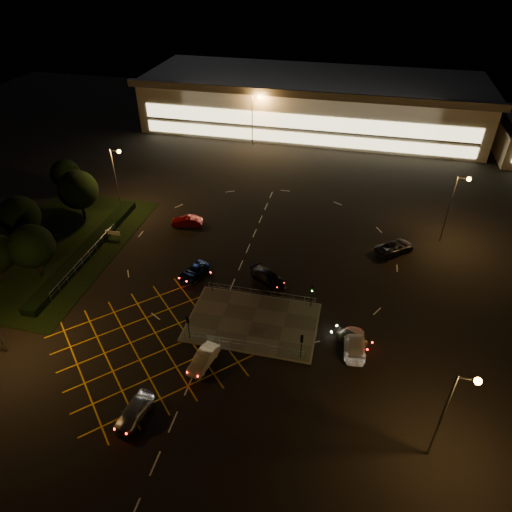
% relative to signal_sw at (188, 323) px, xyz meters
% --- Properties ---
extents(ground, '(180.00, 180.00, 0.00)m').
position_rel_signal_sw_xyz_m(ground, '(4.00, 5.99, -2.37)').
color(ground, black).
rests_on(ground, ground).
extents(pedestrian_island, '(14.00, 9.00, 0.12)m').
position_rel_signal_sw_xyz_m(pedestrian_island, '(6.00, 3.99, -2.31)').
color(pedestrian_island, '#4C4944').
rests_on(pedestrian_island, ground).
extents(grass_verge, '(18.00, 30.00, 0.08)m').
position_rel_signal_sw_xyz_m(grass_verge, '(-24.00, 11.99, -2.33)').
color(grass_verge, black).
rests_on(grass_verge, ground).
extents(hedge, '(2.00, 26.00, 1.00)m').
position_rel_signal_sw_xyz_m(hedge, '(-19.00, 11.99, -1.87)').
color(hedge, black).
rests_on(hedge, ground).
extents(supermarket, '(72.00, 26.50, 10.50)m').
position_rel_signal_sw_xyz_m(supermarket, '(4.00, 67.95, 2.95)').
color(supermarket, beige).
rests_on(supermarket, ground).
extents(streetlight_se, '(1.78, 0.56, 10.03)m').
position_rel_signal_sw_xyz_m(streetlight_se, '(24.44, -8.01, 4.20)').
color(streetlight_se, slate).
rests_on(streetlight_se, ground).
extents(streetlight_nw, '(1.78, 0.56, 10.03)m').
position_rel_signal_sw_xyz_m(streetlight_nw, '(-19.56, 23.99, 4.20)').
color(streetlight_nw, slate).
rests_on(streetlight_nw, ground).
extents(streetlight_ne, '(1.78, 0.56, 10.03)m').
position_rel_signal_sw_xyz_m(streetlight_ne, '(28.44, 25.99, 4.20)').
color(streetlight_ne, slate).
rests_on(streetlight_ne, ground).
extents(streetlight_far_left, '(1.78, 0.56, 10.03)m').
position_rel_signal_sw_xyz_m(streetlight_far_left, '(-5.56, 53.99, 4.20)').
color(streetlight_far_left, slate).
rests_on(streetlight_far_left, ground).
extents(streetlight_far_right, '(1.78, 0.56, 10.03)m').
position_rel_signal_sw_xyz_m(streetlight_far_right, '(34.44, 55.99, 4.20)').
color(streetlight_far_right, slate).
rests_on(streetlight_far_right, ground).
extents(signal_sw, '(0.28, 0.30, 3.15)m').
position_rel_signal_sw_xyz_m(signal_sw, '(0.00, 0.00, 0.00)').
color(signal_sw, black).
rests_on(signal_sw, pedestrian_island).
extents(signal_se, '(0.28, 0.30, 3.15)m').
position_rel_signal_sw_xyz_m(signal_se, '(12.00, 0.00, 0.00)').
color(signal_se, black).
rests_on(signal_se, pedestrian_island).
extents(signal_nw, '(0.28, 0.30, 3.15)m').
position_rel_signal_sw_xyz_m(signal_nw, '(0.00, 7.99, 0.00)').
color(signal_nw, black).
rests_on(signal_nw, pedestrian_island).
extents(signal_ne, '(0.28, 0.30, 3.15)m').
position_rel_signal_sw_xyz_m(signal_ne, '(12.00, 7.99, 0.00)').
color(signal_ne, black).
rests_on(signal_ne, pedestrian_island).
extents(tree_b, '(5.40, 5.40, 7.35)m').
position_rel_signal_sw_xyz_m(tree_b, '(-28.00, 11.99, 2.28)').
color(tree_b, black).
rests_on(tree_b, ground).
extents(tree_c, '(5.76, 5.76, 7.84)m').
position_rel_signal_sw_xyz_m(tree_c, '(-24.00, 19.99, 2.59)').
color(tree_c, black).
rests_on(tree_c, ground).
extents(tree_d, '(4.68, 4.68, 6.37)m').
position_rel_signal_sw_xyz_m(tree_d, '(-30.00, 25.99, 1.65)').
color(tree_d, black).
rests_on(tree_d, ground).
extents(tree_e, '(5.40, 5.40, 7.35)m').
position_rel_signal_sw_xyz_m(tree_e, '(-22.00, 5.99, 2.28)').
color(tree_e, black).
rests_on(tree_e, ground).
extents(car_near_silver, '(2.46, 4.77, 1.55)m').
position_rel_signal_sw_xyz_m(car_near_silver, '(-1.54, -10.26, -1.59)').
color(car_near_silver, '#A3A5AA').
rests_on(car_near_silver, ground).
extents(car_queue_white, '(2.42, 4.63, 1.45)m').
position_rel_signal_sw_xyz_m(car_queue_white, '(2.58, -3.01, -1.64)').
color(car_queue_white, silver).
rests_on(car_queue_white, ground).
extents(car_left_blue, '(3.47, 4.96, 1.26)m').
position_rel_signal_sw_xyz_m(car_left_blue, '(-3.29, 10.59, -1.74)').
color(car_left_blue, '#0B1A44').
rests_on(car_left_blue, ground).
extents(car_far_dkgrey, '(5.42, 4.52, 1.48)m').
position_rel_signal_sw_xyz_m(car_far_dkgrey, '(6.23, 11.38, -1.63)').
color(car_far_dkgrey, black).
rests_on(car_far_dkgrey, ground).
extents(car_right_silver, '(3.86, 2.77, 1.22)m').
position_rel_signal_sw_xyz_m(car_right_silver, '(16.93, 3.48, -1.76)').
color(car_right_silver, silver).
rests_on(car_right_silver, ground).
extents(car_circ_red, '(4.72, 2.34, 1.49)m').
position_rel_signal_sw_xyz_m(car_circ_red, '(-8.22, 21.77, -1.62)').
color(car_circ_red, maroon).
rests_on(car_circ_red, ground).
extents(car_east_grey, '(5.90, 5.65, 1.56)m').
position_rel_signal_sw_xyz_m(car_east_grey, '(21.66, 21.67, -1.59)').
color(car_east_grey, black).
rests_on(car_east_grey, ground).
extents(car_approach_white, '(2.68, 5.61, 1.58)m').
position_rel_signal_sw_xyz_m(car_approach_white, '(17.26, 2.52, -1.58)').
color(car_approach_white, '#B9B9B9').
rests_on(car_approach_white, ground).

